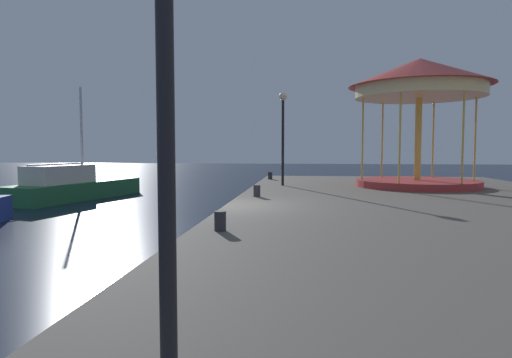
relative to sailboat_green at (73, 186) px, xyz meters
name	(u,v)px	position (x,y,z in m)	size (l,w,h in m)	color
ground_plane	(226,231)	(8.90, -7.47, -0.63)	(120.00, 120.00, 0.00)	black
quay_dock	(447,222)	(15.23, -7.47, -0.23)	(12.67, 28.73, 0.80)	#5B564F
sailboat_green	(73,186)	(0.00, 0.00, 0.00)	(3.79, 7.74, 5.51)	#236638
carousel	(419,91)	(16.11, -0.30, 4.32)	(6.04, 6.04, 5.54)	#B23333
lamp_post_mid_promenade	(283,122)	(10.22, -0.29, 3.03)	(0.36, 0.36, 4.17)	black
bollard_center	(270,176)	(9.33, 3.66, 0.37)	(0.24, 0.24, 0.40)	#2D2D33
bollard_south	(220,221)	(9.55, -11.59, 0.37)	(0.24, 0.24, 0.40)	#2D2D33
bollard_north	(257,191)	(9.58, -5.11, 0.37)	(0.24, 0.24, 0.40)	#2D2D33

